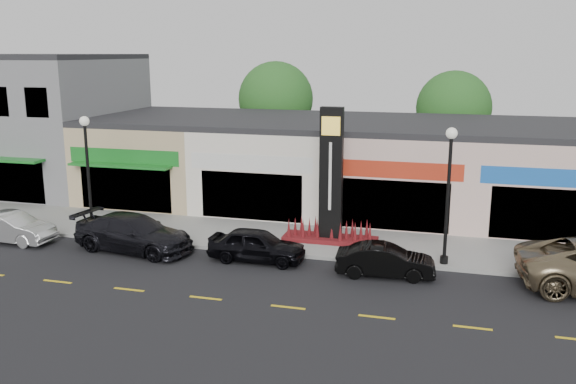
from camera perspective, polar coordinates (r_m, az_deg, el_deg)
name	(u,v)px	position (r m, az deg, el deg)	size (l,w,h in m)	color
ground	(235,269)	(24.48, -4.97, -7.23)	(120.00, 120.00, 0.00)	black
sidewalk	(267,236)	(28.36, -1.96, -4.18)	(52.00, 4.30, 0.15)	gray
curb	(252,251)	(26.33, -3.40, -5.57)	(52.00, 0.20, 0.15)	gray
building_grey_2story	(29,121)	(42.26, -23.07, 6.12)	(12.00, 10.95, 8.30)	slate
shop_beige	(167,155)	(37.40, -11.28, 3.44)	(7.00, 10.85, 4.80)	tan
shop_cream	(278,160)	(34.88, -0.90, 3.01)	(7.00, 10.01, 4.80)	white
shop_pink_w	(402,166)	(33.65, 10.64, 2.42)	(7.00, 10.01, 4.80)	#CAA199
shop_pink_e	(540,172)	(33.85, 22.53, 1.70)	(7.00, 10.01, 4.80)	#CAA199
tree_rear_west	(276,99)	(42.88, -1.15, 8.68)	(5.20, 5.20, 7.83)	#382619
tree_rear_mid	(454,108)	(41.19, 15.23, 7.58)	(4.80, 4.80, 7.29)	#382619
lamp_west_near	(88,163)	(29.31, -18.25, 2.58)	(0.44, 0.44, 5.47)	black
lamp_east_near	(449,182)	(24.54, 14.80, 0.88)	(0.44, 0.44, 5.47)	black
pylon_sign	(331,195)	(26.93, 4.02, -0.28)	(4.20, 1.30, 6.00)	#621510
car_white_van	(11,228)	(30.33, -24.48, -3.05)	(4.09, 1.43, 1.35)	silver
car_dark_sedan	(134,233)	(27.22, -14.23, -3.76)	(5.42, 2.20, 1.57)	black
car_black_sedan	(257,245)	(25.17, -2.93, -4.97)	(4.02, 1.62, 1.37)	black
car_black_conv	(385,261)	(23.80, 9.09, -6.37)	(3.77, 1.31, 1.24)	black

